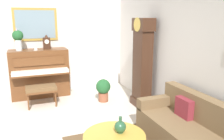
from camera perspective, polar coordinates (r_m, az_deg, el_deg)
name	(u,v)px	position (r m, az deg, el deg)	size (l,w,h in m)	color
ground_plane	(55,137)	(4.35, -14.11, -15.92)	(6.40, 6.00, 0.10)	beige
wall_left	(39,41)	(6.44, -17.90, 6.95)	(0.13, 4.90, 2.80)	silver
wall_back	(172,49)	(4.75, 14.95, 5.02)	(5.30, 0.13, 2.80)	silver
piano	(40,73)	(6.21, -17.67, -0.67)	(0.87, 1.44, 1.23)	brown
piano_bench	(41,89)	(5.52, -17.38, -4.66)	(0.42, 0.70, 0.48)	brown
grandfather_clock	(142,66)	(5.19, 7.61, 1.12)	(0.52, 0.34, 2.03)	#3D2316
couch	(191,132)	(3.83, 19.24, -14.41)	(1.90, 0.80, 0.84)	brown
coffee_table	(114,137)	(3.31, 0.59, -16.51)	(0.88, 0.88, 0.43)	gold
mantel_clock	(47,43)	(6.09, -16.11, 6.64)	(0.13, 0.18, 0.38)	#3D2316
flower_vase	(18,38)	(6.05, -22.57, 7.48)	(0.26, 0.26, 0.58)	silver
teacup	(36,49)	(6.00, -18.59, 4.96)	(0.12, 0.12, 0.06)	white
green_jug	(120,127)	(3.33, 2.08, -14.05)	(0.17, 0.17, 0.24)	#234C33
potted_plant	(103,89)	(5.59, -2.21, -4.71)	(0.36, 0.36, 0.56)	#935138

